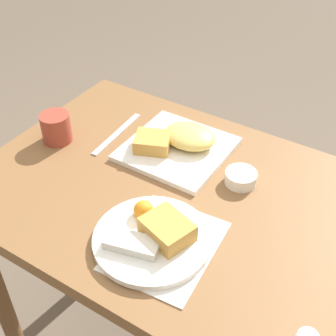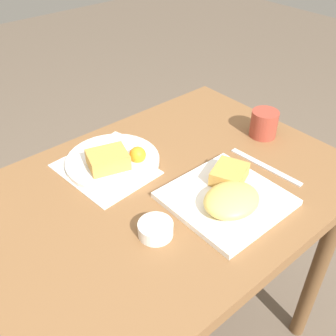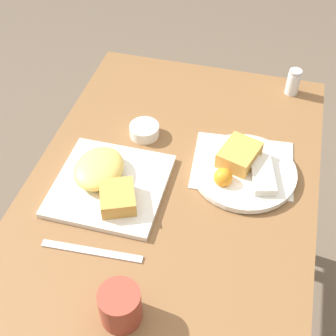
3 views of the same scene
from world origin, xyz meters
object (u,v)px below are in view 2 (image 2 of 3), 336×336
sauce_ramekin (156,229)px  coffee_mug (264,124)px  plate_oval_far (113,159)px  butter_knife (265,166)px  plate_square_near (228,196)px

sauce_ramekin → coffee_mug: 0.50m
plate_oval_far → butter_knife: bearing=-42.0°
plate_square_near → plate_oval_far: size_ratio=1.02×
plate_oval_far → coffee_mug: bearing=-21.4°
plate_square_near → plate_oval_far: 0.32m
butter_knife → coffee_mug: (0.12, 0.10, 0.04)m
sauce_ramekin → butter_knife: 0.37m
plate_oval_far → sauce_ramekin: plate_oval_far is taller
plate_oval_far → sauce_ramekin: (-0.07, -0.26, -0.00)m
coffee_mug → sauce_ramekin: bearing=-168.2°
plate_square_near → plate_oval_far: plate_square_near is taller
plate_square_near → sauce_ramekin: (-0.19, 0.03, -0.00)m
plate_oval_far → coffee_mug: coffee_mug is taller
plate_oval_far → coffee_mug: size_ratio=3.16×
plate_square_near → plate_oval_far: (-0.12, 0.30, -0.00)m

